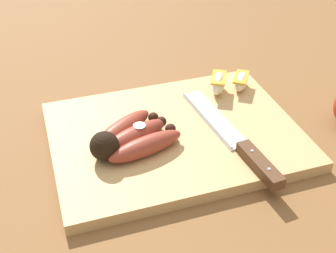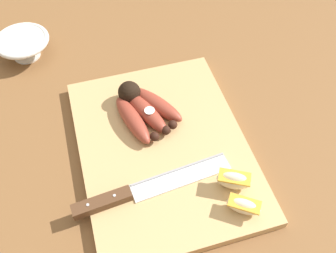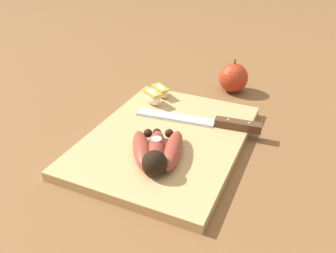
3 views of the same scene
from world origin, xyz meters
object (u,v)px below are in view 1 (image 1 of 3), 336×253
Objects in this scene: banana_bunch at (129,138)px; apple_wedge_near at (218,83)px; chefs_knife at (242,147)px; apple_wedge_middle at (241,81)px.

banana_bunch reaches higher than apple_wedge_near.
chefs_knife is at bearing 158.59° from banana_bunch.
chefs_knife is 4.72× the size of apple_wedge_middle.
banana_bunch is 0.18m from chefs_knife.
banana_bunch reaches higher than apple_wedge_middle.
apple_wedge_middle is (-0.24, -0.11, -0.00)m from banana_bunch.
banana_bunch is 2.55× the size of apple_wedge_middle.
apple_wedge_near is 1.05× the size of apple_wedge_middle.
apple_wedge_middle is (-0.08, -0.17, 0.01)m from chefs_knife.
chefs_knife is (-0.17, 0.07, -0.01)m from banana_bunch.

